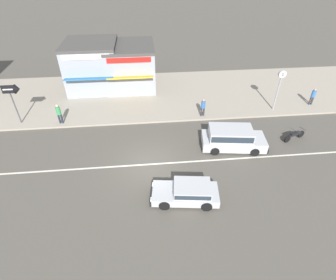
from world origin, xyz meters
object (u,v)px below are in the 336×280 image
Objects in this scene: motorcycle_0 at (295,135)px; shopfront_corner_warung at (131,66)px; pedestrian_by_shop at (203,106)px; arrow_signboard at (16,91)px; pedestrian_far_end at (313,95)px; minivan_silver_1 at (232,137)px; pedestrian_mid_kerb at (59,113)px; street_clock at (281,81)px; hatchback_silver_0 at (188,192)px; shopfront_far_kios at (93,65)px.

shopfront_corner_warung is at bearing 138.91° from motorcycle_0.
pedestrian_by_shop reaches higher than motorcycle_0.
arrow_signboard is 2.13× the size of pedestrian_far_end.
minivan_silver_1 is 10.18m from pedestrian_far_end.
pedestrian_mid_kerb is 0.27× the size of shopfront_corner_warung.
pedestrian_by_shop is (14.17, -0.39, -1.84)m from arrow_signboard.
street_clock reaches higher than pedestrian_mid_kerb.
street_clock is (5.13, 4.66, 1.93)m from minivan_silver_1.
pedestrian_far_end reaches higher than motorcycle_0.
pedestrian_far_end is (24.16, 0.60, -1.85)m from arrow_signboard.
pedestrian_by_shop is at bearing 73.00° from hatchback_silver_0.
motorcycle_0 is 6.14m from pedestrian_far_end.
pedestrian_far_end is at bearing 37.15° from hatchback_silver_0.
street_clock is 1.08× the size of arrow_signboard.
pedestrian_by_shop is 11.63m from shopfront_far_kios.
shopfront_corner_warung is at bearing 160.15° from pedestrian_far_end.
shopfront_corner_warung reaches higher than motorcycle_0.
hatchback_silver_0 is 2.57× the size of pedestrian_far_end.
pedestrian_far_end is at bearing 50.71° from motorcycle_0.
arrow_signboard reaches higher than hatchback_silver_0.
street_clock is (8.96, 9.07, 2.19)m from hatchback_silver_0.
shopfront_corner_warung is (8.31, 6.32, -0.72)m from arrow_signboard.
arrow_signboard is at bearing -142.76° from shopfront_corner_warung.
pedestrian_far_end is 20.30m from shopfront_far_kios.
motorcycle_0 is at bearing -31.42° from pedestrian_by_shop.
street_clock reaches higher than arrow_signboard.
pedestrian_far_end is at bearing -19.85° from shopfront_corner_warung.
hatchback_silver_0 is at bearing -142.85° from pedestrian_far_end.
hatchback_silver_0 is at bearing -65.79° from shopfront_far_kios.
shopfront_far_kios is at bearing -178.96° from shopfront_corner_warung.
street_clock is 2.29× the size of pedestrian_far_end.
shopfront_far_kios reaches higher than pedestrian_far_end.
pedestrian_mid_kerb is 1.08× the size of pedestrian_far_end.
pedestrian_mid_kerb is 11.42m from pedestrian_by_shop.
pedestrian_by_shop is (-6.34, -0.50, -1.72)m from street_clock.
shopfront_corner_warung is at bearing 101.98° from hatchback_silver_0.
minivan_silver_1 is 0.76× the size of shopfront_corner_warung.
shopfront_corner_warung is at bearing 1.04° from shopfront_far_kios.
pedestrian_by_shop reaches higher than hatchback_silver_0.
pedestrian_by_shop is at bearing 148.58° from motorcycle_0.
hatchback_silver_0 is 2.13× the size of motorcycle_0.
pedestrian_by_shop is at bearing 106.20° from minivan_silver_1.
arrow_signboard is 24.24m from pedestrian_far_end.
motorcycle_0 is 0.32× the size of shopfront_far_kios.
minivan_silver_1 is (3.83, 4.41, 0.26)m from hatchback_silver_0.
shopfront_corner_warung is at bearing 131.13° from pedestrian_by_shop.
minivan_silver_1 is at bearing -137.78° from street_clock.
pedestrian_by_shop is (-6.12, 3.74, 0.63)m from motorcycle_0.
pedestrian_mid_kerb reaches higher than minivan_silver_1.
hatchback_silver_0 is 15.70m from shopfront_corner_warung.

